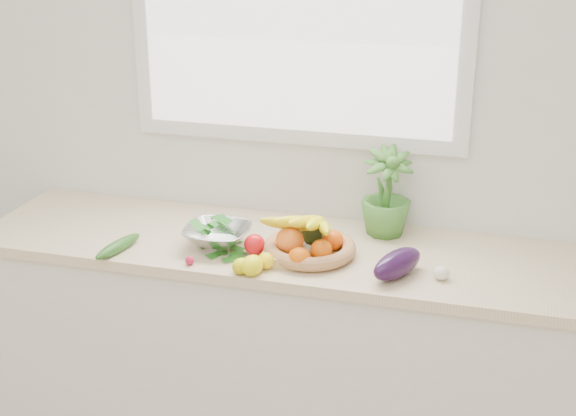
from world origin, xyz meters
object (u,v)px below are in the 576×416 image
(potted_herb, at_px, (386,193))
(fruit_basket, at_px, (309,242))
(apple, at_px, (255,244))
(eggplant, at_px, (397,264))
(colander_with_spinach, at_px, (217,231))
(cucumber, at_px, (118,246))

(potted_herb, relative_size, fruit_basket, 0.80)
(apple, distance_m, eggplant, 0.52)
(fruit_basket, relative_size, colander_with_spinach, 1.77)
(potted_herb, bearing_deg, eggplant, -74.53)
(colander_with_spinach, bearing_deg, eggplant, -5.87)
(cucumber, relative_size, fruit_basket, 0.57)
(fruit_basket, bearing_deg, cucumber, -166.86)
(fruit_basket, distance_m, colander_with_spinach, 0.34)
(cucumber, xyz_separation_m, fruit_basket, (0.67, 0.16, 0.03))
(eggplant, relative_size, colander_with_spinach, 0.98)
(potted_herb, distance_m, fruit_basket, 0.37)
(potted_herb, bearing_deg, apple, -143.21)
(cucumber, bearing_deg, potted_herb, 25.36)
(apple, relative_size, colander_with_spinach, 0.32)
(eggplant, relative_size, potted_herb, 0.70)
(eggplant, bearing_deg, apple, 175.18)
(cucumber, bearing_deg, eggplant, 3.97)
(cucumber, relative_size, potted_herb, 0.71)
(eggplant, xyz_separation_m, colander_with_spinach, (-0.66, 0.07, 0.02))
(eggplant, height_order, potted_herb, potted_herb)
(potted_herb, height_order, colander_with_spinach, potted_herb)
(colander_with_spinach, bearing_deg, apple, -9.49)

